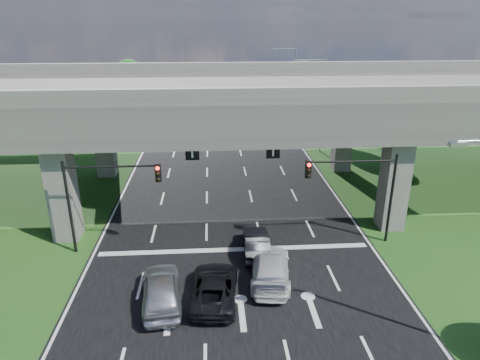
{
  "coord_description": "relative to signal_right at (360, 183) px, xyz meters",
  "views": [
    {
      "loc": [
        -1.28,
        -20.18,
        13.91
      ],
      "look_at": [
        0.57,
        6.91,
        3.43
      ],
      "focal_mm": 32.0,
      "sensor_mm": 36.0,
      "label": 1
    }
  ],
  "objects": [
    {
      "name": "car_white",
      "position": [
        -6.02,
        -3.85,
        -3.4
      ],
      "size": [
        2.76,
        5.45,
        1.52
      ],
      "primitive_type": "imported",
      "rotation": [
        0.0,
        0.0,
        3.02
      ],
      "color": "silver",
      "rests_on": "road"
    },
    {
      "name": "tree_left_near",
      "position": [
        -21.78,
        22.06,
        0.63
      ],
      "size": [
        4.5,
        4.5,
        7.8
      ],
      "color": "black",
      "rests_on": "ground"
    },
    {
      "name": "ground",
      "position": [
        -7.82,
        -3.94,
        -4.19
      ],
      "size": [
        160.0,
        160.0,
        0.0
      ],
      "primitive_type": "plane",
      "color": "#1E4B18",
      "rests_on": "ground"
    },
    {
      "name": "car_trailing",
      "position": [
        -9.16,
        -5.36,
        -3.46
      ],
      "size": [
        2.72,
        5.16,
        1.39
      ],
      "primitive_type": "imported",
      "rotation": [
        0.0,
        0.0,
        3.06
      ],
      "color": "black",
      "rests_on": "road"
    },
    {
      "name": "car_dark",
      "position": [
        -6.51,
        -0.94,
        -3.45
      ],
      "size": [
        1.64,
        4.31,
        1.4
      ],
      "primitive_type": "imported",
      "rotation": [
        0.0,
        0.0,
        3.1
      ],
      "color": "black",
      "rests_on": "road"
    },
    {
      "name": "tree_right_far",
      "position": [
        4.22,
        40.06,
        0.63
      ],
      "size": [
        4.5,
        4.5,
        7.8
      ],
      "color": "black",
      "rests_on": "ground"
    },
    {
      "name": "streetlight_beyond",
      "position": [
        2.27,
        36.06,
        1.66
      ],
      "size": [
        3.38,
        0.25,
        10.0
      ],
      "color": "gray",
      "rests_on": "ground"
    },
    {
      "name": "tree_right_mid",
      "position": [
        8.22,
        32.06,
        -0.01
      ],
      "size": [
        3.91,
        3.9,
        6.76
      ],
      "color": "black",
      "rests_on": "ground"
    },
    {
      "name": "signal_right",
      "position": [
        0.0,
        0.0,
        0.0
      ],
      "size": [
        5.76,
        0.54,
        6.0
      ],
      "color": "black",
      "rests_on": "ground"
    },
    {
      "name": "warehouse",
      "position": [
        -33.82,
        31.06,
        -2.19
      ],
      "size": [
        20.0,
        10.0,
        4.0
      ],
      "primitive_type": "cube",
      "color": "#9E9E99",
      "rests_on": "ground"
    },
    {
      "name": "tree_right_near",
      "position": [
        5.22,
        24.06,
        0.31
      ],
      "size": [
        4.2,
        4.2,
        7.28
      ],
      "color": "black",
      "rests_on": "ground"
    },
    {
      "name": "car_silver",
      "position": [
        -11.88,
        -5.56,
        -3.32
      ],
      "size": [
        2.53,
        5.08,
        1.66
      ],
      "primitive_type": "imported",
      "rotation": [
        0.0,
        0.0,
        3.26
      ],
      "color": "#BABDC3",
      "rests_on": "road"
    },
    {
      "name": "road",
      "position": [
        -7.82,
        6.06,
        -4.17
      ],
      "size": [
        18.0,
        120.0,
        0.03
      ],
      "primitive_type": "cube",
      "color": "black",
      "rests_on": "ground"
    },
    {
      "name": "tree_left_mid",
      "position": [
        -24.78,
        30.06,
        -0.01
      ],
      "size": [
        3.91,
        3.9,
        6.76
      ],
      "color": "black",
      "rests_on": "ground"
    },
    {
      "name": "streetlight_far",
      "position": [
        2.27,
        20.06,
        1.66
      ],
      "size": [
        3.38,
        0.25,
        10.0
      ],
      "color": "gray",
      "rests_on": "ground"
    },
    {
      "name": "tree_left_far",
      "position": [
        -20.78,
        38.06,
        0.95
      ],
      "size": [
        4.8,
        4.8,
        8.32
      ],
      "color": "black",
      "rests_on": "ground"
    },
    {
      "name": "overpass",
      "position": [
        -7.82,
        8.06,
        3.73
      ],
      "size": [
        80.0,
        15.0,
        10.0
      ],
      "color": "#3D3B38",
      "rests_on": "ground"
    },
    {
      "name": "signal_left",
      "position": [
        -15.65,
        0.0,
        0.0
      ],
      "size": [
        5.76,
        0.54,
        6.0
      ],
      "color": "black",
      "rests_on": "ground"
    }
  ]
}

